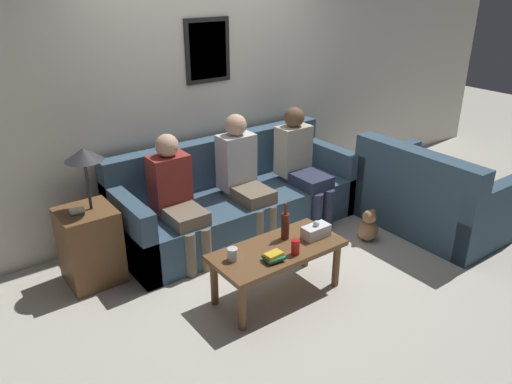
{
  "coord_description": "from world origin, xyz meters",
  "views": [
    {
      "loc": [
        -2.5,
        -3.21,
        2.4
      ],
      "look_at": [
        -0.19,
        -0.06,
        0.66
      ],
      "focal_mm": 35.0,
      "sensor_mm": 36.0,
      "label": 1
    }
  ],
  "objects_px": {
    "person_left": "(177,196)",
    "person_right": "(301,162)",
    "teddy_bear": "(368,227)",
    "couch_main": "(236,200)",
    "wine_bottle": "(285,225)",
    "drinking_glass": "(232,254)",
    "coffee_table": "(277,255)",
    "person_middle": "(243,174)",
    "couch_side": "(431,200)"
  },
  "relations": [
    {
      "from": "person_left",
      "to": "person_right",
      "type": "height_order",
      "value": "person_right"
    },
    {
      "from": "person_left",
      "to": "teddy_bear",
      "type": "bearing_deg",
      "value": -26.39
    },
    {
      "from": "person_left",
      "to": "couch_main",
      "type": "bearing_deg",
      "value": 13.54
    },
    {
      "from": "wine_bottle",
      "to": "drinking_glass",
      "type": "xyz_separation_m",
      "value": [
        -0.52,
        -0.02,
        -0.07
      ]
    },
    {
      "from": "couch_main",
      "to": "teddy_bear",
      "type": "xyz_separation_m",
      "value": [
        0.88,
        -0.98,
        -0.16
      ]
    },
    {
      "from": "drinking_glass",
      "to": "person_left",
      "type": "bearing_deg",
      "value": 88.0
    },
    {
      "from": "coffee_table",
      "to": "wine_bottle",
      "type": "distance_m",
      "value": 0.25
    },
    {
      "from": "wine_bottle",
      "to": "person_middle",
      "type": "bearing_deg",
      "value": 75.68
    },
    {
      "from": "person_middle",
      "to": "person_right",
      "type": "relative_size",
      "value": 1.02
    },
    {
      "from": "person_middle",
      "to": "couch_main",
      "type": "bearing_deg",
      "value": 88.06
    },
    {
      "from": "couch_main",
      "to": "person_left",
      "type": "xyz_separation_m",
      "value": [
        -0.73,
        -0.18,
        0.31
      ]
    },
    {
      "from": "drinking_glass",
      "to": "person_middle",
      "type": "relative_size",
      "value": 0.08
    },
    {
      "from": "person_left",
      "to": "couch_side",
      "type": "bearing_deg",
      "value": -23.07
    },
    {
      "from": "couch_side",
      "to": "person_middle",
      "type": "height_order",
      "value": "person_middle"
    },
    {
      "from": "wine_bottle",
      "to": "couch_main",
      "type": "bearing_deg",
      "value": 77.26
    },
    {
      "from": "person_left",
      "to": "teddy_bear",
      "type": "relative_size",
      "value": 3.6
    },
    {
      "from": "couch_side",
      "to": "person_right",
      "type": "relative_size",
      "value": 1.19
    },
    {
      "from": "couch_main",
      "to": "teddy_bear",
      "type": "height_order",
      "value": "couch_main"
    },
    {
      "from": "person_right",
      "to": "teddy_bear",
      "type": "relative_size",
      "value": 3.66
    },
    {
      "from": "couch_side",
      "to": "teddy_bear",
      "type": "xyz_separation_m",
      "value": [
        -0.69,
        0.18,
        -0.17
      ]
    },
    {
      "from": "couch_side",
      "to": "coffee_table",
      "type": "distance_m",
      "value": 1.95
    },
    {
      "from": "couch_main",
      "to": "wine_bottle",
      "type": "height_order",
      "value": "couch_main"
    },
    {
      "from": "drinking_glass",
      "to": "teddy_bear",
      "type": "bearing_deg",
      "value": 4.07
    },
    {
      "from": "couch_main",
      "to": "coffee_table",
      "type": "height_order",
      "value": "couch_main"
    },
    {
      "from": "drinking_glass",
      "to": "person_right",
      "type": "xyz_separation_m",
      "value": [
        1.44,
        0.9,
        0.14
      ]
    },
    {
      "from": "wine_bottle",
      "to": "teddy_bear",
      "type": "relative_size",
      "value": 0.99
    },
    {
      "from": "couch_main",
      "to": "couch_side",
      "type": "height_order",
      "value": "same"
    },
    {
      "from": "couch_side",
      "to": "coffee_table",
      "type": "bearing_deg",
      "value": 89.88
    },
    {
      "from": "couch_side",
      "to": "person_right",
      "type": "bearing_deg",
      "value": 42.91
    },
    {
      "from": "couch_side",
      "to": "teddy_bear",
      "type": "distance_m",
      "value": 0.73
    },
    {
      "from": "couch_side",
      "to": "person_left",
      "type": "distance_m",
      "value": 2.52
    },
    {
      "from": "couch_main",
      "to": "coffee_table",
      "type": "distance_m",
      "value": 1.22
    },
    {
      "from": "person_left",
      "to": "wine_bottle",
      "type": "bearing_deg",
      "value": -61.24
    },
    {
      "from": "person_left",
      "to": "teddy_bear",
      "type": "distance_m",
      "value": 1.86
    },
    {
      "from": "person_left",
      "to": "person_middle",
      "type": "bearing_deg",
      "value": 2.72
    },
    {
      "from": "drinking_glass",
      "to": "teddy_bear",
      "type": "height_order",
      "value": "drinking_glass"
    },
    {
      "from": "wine_bottle",
      "to": "drinking_glass",
      "type": "distance_m",
      "value": 0.53
    },
    {
      "from": "person_right",
      "to": "person_middle",
      "type": "bearing_deg",
      "value": 175.49
    },
    {
      "from": "person_middle",
      "to": "person_right",
      "type": "height_order",
      "value": "person_middle"
    },
    {
      "from": "couch_main",
      "to": "wine_bottle",
      "type": "distance_m",
      "value": 1.12
    },
    {
      "from": "couch_main",
      "to": "person_middle",
      "type": "xyz_separation_m",
      "value": [
        -0.0,
        -0.14,
        0.33
      ]
    },
    {
      "from": "wine_bottle",
      "to": "drinking_glass",
      "type": "height_order",
      "value": "wine_bottle"
    },
    {
      "from": "coffee_table",
      "to": "couch_main",
      "type": "bearing_deg",
      "value": 71.57
    },
    {
      "from": "wine_bottle",
      "to": "person_right",
      "type": "distance_m",
      "value": 1.27
    },
    {
      "from": "couch_main",
      "to": "person_right",
      "type": "relative_size",
      "value": 2.11
    },
    {
      "from": "couch_main",
      "to": "coffee_table",
      "type": "xyz_separation_m",
      "value": [
        -0.38,
        -1.15,
        0.06
      ]
    },
    {
      "from": "couch_side",
      "to": "person_right",
      "type": "xyz_separation_m",
      "value": [
        -0.89,
        0.96,
        0.31
      ]
    },
    {
      "from": "person_right",
      "to": "wine_bottle",
      "type": "bearing_deg",
      "value": -136.42
    },
    {
      "from": "couch_main",
      "to": "couch_side",
      "type": "bearing_deg",
      "value": -36.38
    },
    {
      "from": "person_middle",
      "to": "person_right",
      "type": "distance_m",
      "value": 0.68
    }
  ]
}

